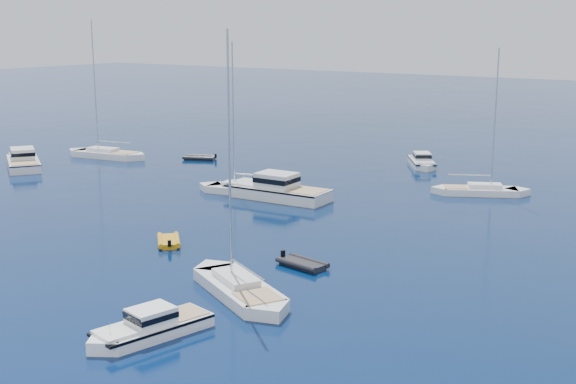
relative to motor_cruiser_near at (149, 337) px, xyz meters
The scene contains 12 objects.
ground 5.55m from the motor_cruiser_near, 129.30° to the right, with size 400.00×400.00×0.00m, color navy.
motor_cruiser_near is the anchor object (origin of this frame).
motor_cruiser_centre 32.06m from the motor_cruiser_near, 113.07° to the left, with size 3.50×11.44×3.00m, color silver, non-canonical shape.
motor_cruiser_far_l 51.80m from the motor_cruiser_near, 148.88° to the left, with size 3.22×10.53×2.76m, color silver, non-canonical shape.
motor_cruiser_horizon 52.16m from the motor_cruiser_near, 98.67° to the left, with size 2.28×7.47×1.96m, color silver, non-canonical shape.
sailboat_mid_r 7.45m from the motor_cruiser_near, 89.54° to the left, with size 2.80×10.78×15.85m, color silver, non-canonical shape.
sailboat_mid_l 33.55m from the motor_cruiser_near, 118.57° to the left, with size 2.55×9.82×14.44m, color silver, non-canonical shape.
sailboat_centre 41.38m from the motor_cruiser_near, 86.54° to the left, with size 2.46×9.47×13.92m, color silver, non-canonical shape.
sailboat_far_l 54.98m from the motor_cruiser_near, 138.79° to the left, with size 2.93×11.28×16.58m, color white, non-canonical shape.
tender_yellow 16.79m from the motor_cruiser_near, 128.85° to the left, with size 1.88×3.38×0.95m, color orange, non-canonical shape.
tender_grey_near 13.92m from the motor_cruiser_near, 88.55° to the left, with size 1.96×3.55×0.95m, color black, non-canonical shape.
tender_grey_far 51.67m from the motor_cruiser_near, 127.14° to the left, with size 2.10×3.86×0.95m, color black, non-canonical shape.
Camera 1 is at (29.48, -22.17, 15.56)m, focal length 47.87 mm.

